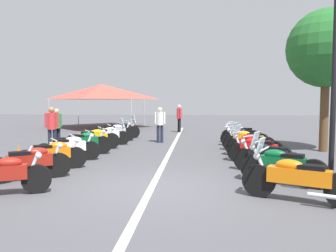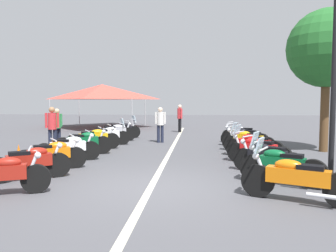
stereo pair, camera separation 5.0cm
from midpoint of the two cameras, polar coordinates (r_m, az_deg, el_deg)
The scene contains 28 objects.
ground_plane at distance 7.78m, azimuth -2.75°, elevation -10.35°, with size 80.00×80.00×0.00m, color #4C4C51.
lane_centre_stripe at distance 12.72m, azimuth 0.35°, elevation -4.60°, with size 23.96×0.16×0.01m, color beige.
motorcycle_left_row_0 at distance 7.81m, azimuth -26.52°, elevation -7.37°, with size 1.00×1.93×0.99m.
motorcycle_left_row_1 at distance 9.03m, azimuth -22.26°, elevation -5.68°, with size 1.30×1.72×1.00m.
motorcycle_left_row_2 at distance 10.11m, azimuth -19.02°, elevation -4.57°, with size 1.15×1.76×0.99m.
motorcycle_left_row_3 at distance 11.36m, azimuth -16.43°, elevation -3.54°, with size 1.16×1.88×1.00m.
motorcycle_left_row_4 at distance 12.60m, azimuth -14.05°, elevation -2.69°, with size 1.05×1.94×1.01m.
motorcycle_left_row_5 at distance 13.88m, azimuth -12.43°, elevation -2.05°, with size 1.10×2.01×1.01m.
motorcycle_left_row_6 at distance 15.05m, azimuth -10.22°, elevation -1.53°, with size 1.15×1.92×1.20m.
motorcycle_left_row_7 at distance 16.43m, azimuth -8.98°, elevation -1.01°, with size 1.22×1.91×1.01m.
motorcycle_left_row_8 at distance 17.69m, azimuth -7.82°, elevation -0.62°, with size 1.27×1.87×1.21m.
motorcycle_right_row_0 at distance 7.02m, azimuth 21.15°, elevation -8.24°, with size 1.11×2.06×1.23m.
motorcycle_right_row_1 at distance 8.33m, azimuth 18.81°, elevation -6.26°, with size 1.06×1.87×1.22m.
motorcycle_right_row_2 at distance 9.50m, azimuth 16.55°, elevation -5.05°, with size 1.22×1.73×1.00m.
motorcycle_right_row_3 at distance 10.83m, azimuth 15.08°, elevation -3.85°, with size 1.27×1.85×1.20m.
motorcycle_right_row_4 at distance 12.03m, azimuth 14.37°, elevation -3.03°, with size 1.16×1.91×1.20m.
motorcycle_right_row_5 at distance 13.41m, azimuth 13.51°, elevation -2.34°, with size 1.07×1.96×0.99m.
motorcycle_right_row_6 at distance 14.74m, azimuth 12.86°, elevation -1.73°, with size 1.22×1.95×0.99m.
motorcycle_right_row_7 at distance 15.96m, azimuth 12.48°, elevation -1.29°, with size 1.14×1.79×0.99m.
street_lamp_twin_globe at distance 9.91m, azimuth 26.75°, elevation 13.73°, with size 0.32×1.22×5.46m.
traffic_cone_0 at distance 11.52m, azimuth -23.92°, elevation -4.45°, with size 0.36×0.36×0.61m.
traffic_cone_1 at distance 12.98m, azimuth -18.87°, elevation -3.37°, with size 0.36×0.36×0.61m.
bystander_0 at distance 21.13m, azimuth 2.09°, elevation 1.71°, with size 0.50×0.32×1.74m.
bystander_1 at distance 13.82m, azimuth -19.00°, elevation 0.13°, with size 0.32×0.50×1.74m.
bystander_2 at distance 14.96m, azimuth -18.25°, elevation 0.21°, with size 0.48×0.32×1.64m.
bystander_4 at distance 15.82m, azimuth -1.23°, elevation 0.70°, with size 0.32×0.51×1.67m.
roadside_tree_0 at distance 14.45m, azimuth 25.49°, elevation 11.75°, with size 2.98×2.98×5.47m.
event_tent at distance 25.43m, azimuth -11.09°, elevation 5.73°, with size 6.20×6.20×3.20m.
Camera 2 is at (-7.46, -1.05, 1.96)m, focal length 35.84 mm.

